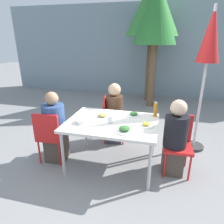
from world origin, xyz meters
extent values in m
plane|color=gray|center=(0.00, 0.00, 0.00)|extent=(24.00, 24.00, 0.00)
cube|color=gray|center=(0.00, 4.49, 1.50)|extent=(10.00, 0.20, 3.00)
cube|color=silver|center=(0.00, 0.00, 0.73)|extent=(1.34, 1.01, 0.04)
cylinder|color=#B7B7B7|center=(-0.61, -0.44, 0.35)|extent=(0.04, 0.04, 0.71)
cylinder|color=#B7B7B7|center=(0.61, -0.44, 0.35)|extent=(0.04, 0.04, 0.71)
cylinder|color=#B7B7B7|center=(-0.61, 0.44, 0.35)|extent=(0.04, 0.04, 0.71)
cylinder|color=#B7B7B7|center=(0.61, 0.44, 0.35)|extent=(0.04, 0.04, 0.71)
cube|color=red|center=(-0.97, -0.08, 0.42)|extent=(0.43, 0.43, 0.04)
cube|color=red|center=(-0.96, -0.26, 0.65)|extent=(0.40, 0.07, 0.42)
cylinder|color=red|center=(-1.15, 0.08, 0.20)|extent=(0.03, 0.03, 0.40)
cylinder|color=red|center=(-0.81, 0.10, 0.20)|extent=(0.03, 0.03, 0.40)
cylinder|color=red|center=(-1.13, -0.26, 0.20)|extent=(0.03, 0.03, 0.40)
cylinder|color=red|center=(-0.79, -0.24, 0.20)|extent=(0.03, 0.03, 0.40)
cube|color=#473D33|center=(-0.92, -0.08, 0.22)|extent=(0.33, 0.33, 0.44)
cylinder|color=navy|center=(-0.92, -0.08, 0.70)|extent=(0.34, 0.34, 0.51)
sphere|color=#9E7556|center=(-0.92, -0.08, 1.06)|extent=(0.20, 0.20, 0.20)
cube|color=red|center=(0.97, 0.05, 0.42)|extent=(0.42, 0.42, 0.04)
cube|color=red|center=(0.96, 0.23, 0.65)|extent=(0.40, 0.06, 0.42)
cylinder|color=red|center=(1.15, -0.11, 0.20)|extent=(0.03, 0.03, 0.40)
cylinder|color=red|center=(0.81, -0.13, 0.20)|extent=(0.03, 0.03, 0.40)
cylinder|color=red|center=(1.13, 0.23, 0.20)|extent=(0.03, 0.03, 0.40)
cylinder|color=red|center=(0.79, 0.21, 0.20)|extent=(0.03, 0.03, 0.40)
cube|color=#473D33|center=(0.92, 0.05, 0.22)|extent=(0.31, 0.31, 0.44)
cylinder|color=black|center=(0.92, 0.05, 0.68)|extent=(0.33, 0.33, 0.47)
sphere|color=beige|center=(0.92, 0.05, 1.02)|extent=(0.22, 0.22, 0.22)
cube|color=red|center=(-0.16, 0.80, 0.42)|extent=(0.47, 0.47, 0.04)
cube|color=red|center=(-0.34, 0.77, 0.65)|extent=(0.11, 0.40, 0.42)
cylinder|color=red|center=(-0.02, 1.00, 0.20)|extent=(0.03, 0.03, 0.40)
cylinder|color=red|center=(0.04, 0.67, 0.20)|extent=(0.03, 0.03, 0.40)
cylinder|color=red|center=(-0.36, 0.94, 0.20)|extent=(0.03, 0.03, 0.40)
cylinder|color=red|center=(-0.29, 0.60, 0.20)|extent=(0.03, 0.03, 0.40)
cube|color=#383842|center=(-0.15, 0.76, 0.22)|extent=(0.33, 0.33, 0.44)
cylinder|color=#472D1E|center=(-0.15, 0.76, 0.68)|extent=(0.31, 0.31, 0.48)
sphere|color=tan|center=(-0.15, 0.76, 1.04)|extent=(0.23, 0.23, 0.23)
cylinder|color=#333333|center=(1.33, 0.88, 0.03)|extent=(0.36, 0.36, 0.05)
cylinder|color=#BCBCBC|center=(1.33, 0.88, 1.19)|extent=(0.04, 0.04, 2.38)
cone|color=red|center=(1.33, 0.88, 1.96)|extent=(0.34, 0.34, 0.84)
cylinder|color=white|center=(0.24, -0.28, 0.75)|extent=(0.27, 0.27, 0.01)
ellipsoid|color=#33702D|center=(0.24, -0.28, 0.79)|extent=(0.15, 0.15, 0.06)
cylinder|color=white|center=(0.28, 0.32, 0.75)|extent=(0.23, 0.23, 0.01)
ellipsoid|color=#33702D|center=(0.28, 0.32, 0.78)|extent=(0.12, 0.12, 0.05)
cylinder|color=white|center=(0.51, -0.05, 0.75)|extent=(0.20, 0.20, 0.01)
ellipsoid|color=gold|center=(0.51, -0.05, 0.78)|extent=(0.11, 0.11, 0.04)
cylinder|color=white|center=(-0.18, 0.11, 0.75)|extent=(0.25, 0.25, 0.01)
ellipsoid|color=tan|center=(-0.18, 0.11, 0.79)|extent=(0.14, 0.14, 0.05)
cylinder|color=#B7751E|center=(0.61, 0.37, 0.86)|extent=(0.06, 0.06, 0.22)
cylinder|color=white|center=(0.61, 0.37, 0.98)|extent=(0.04, 0.04, 0.02)
cylinder|color=white|center=(-0.02, -0.07, 0.79)|extent=(0.07, 0.07, 0.09)
cylinder|color=white|center=(-0.41, -0.15, 0.77)|extent=(0.20, 0.20, 0.06)
cylinder|color=brown|center=(0.36, 3.17, 0.87)|extent=(0.20, 0.20, 1.75)
cone|color=#2D7A33|center=(0.36, 3.17, 2.55)|extent=(1.16, 1.16, 1.60)
cylinder|color=brown|center=(0.24, 3.76, 0.98)|extent=(0.20, 0.20, 1.96)
cone|color=#388438|center=(0.24, 3.76, 2.79)|extent=(1.55, 1.55, 1.67)
camera|label=1|loc=(0.68, -2.64, 1.91)|focal=32.00mm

